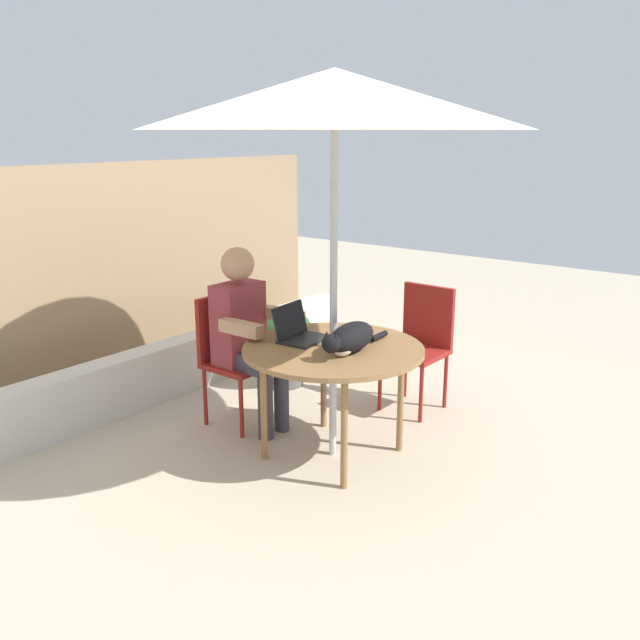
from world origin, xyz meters
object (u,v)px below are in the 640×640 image
(chair_occupied, at_px, (230,349))
(chair_empty, at_px, (421,338))
(patio_table, at_px, (333,355))
(cat, at_px, (350,339))
(potted_plant_near_fence, at_px, (283,341))
(patio_umbrella, at_px, (335,100))
(person_seated, at_px, (246,329))
(laptop, at_px, (297,329))

(chair_occupied, relative_size, chair_empty, 1.00)
(chair_empty, bearing_deg, patio_table, 178.53)
(cat, distance_m, potted_plant_near_fence, 1.47)
(patio_table, bearing_deg, patio_umbrella, 0.00)
(person_seated, xyz_separation_m, potted_plant_near_fence, (0.75, 0.33, -0.33))
(chair_occupied, distance_m, cat, 1.04)
(patio_table, bearing_deg, potted_plant_near_fence, 54.23)
(chair_occupied, bearing_deg, cat, -91.32)
(patio_table, distance_m, cat, 0.19)
(cat, height_order, potted_plant_near_fence, cat)
(patio_umbrella, bearing_deg, potted_plant_near_fence, 54.23)
(person_seated, distance_m, cat, 0.85)
(person_seated, relative_size, cat, 1.87)
(potted_plant_near_fence, bearing_deg, chair_empty, -75.73)
(patio_table, height_order, person_seated, person_seated)
(chair_empty, height_order, laptop, laptop)
(chair_empty, height_order, cat, chair_empty)
(patio_table, relative_size, chair_occupied, 1.23)
(chair_empty, distance_m, potted_plant_near_fence, 1.11)
(patio_table, bearing_deg, chair_empty, -1.47)
(patio_table, xyz_separation_m, chair_empty, (1.02, -0.03, -0.13))
(laptop, bearing_deg, patio_umbrella, -87.68)
(chair_empty, xyz_separation_m, person_seated, (-1.02, 0.74, 0.17))
(chair_occupied, height_order, chair_empty, same)
(patio_umbrella, xyz_separation_m, cat, (-0.02, -0.14, -1.33))
(potted_plant_near_fence, bearing_deg, chair_occupied, -167.15)
(patio_table, height_order, chair_occupied, chair_occupied)
(patio_table, bearing_deg, cat, -99.71)
(chair_empty, bearing_deg, person_seated, 144.12)
(patio_umbrella, bearing_deg, chair_occupied, 90.00)
(patio_umbrella, height_order, laptop, patio_umbrella)
(patio_table, bearing_deg, person_seated, 90.00)
(patio_table, height_order, patio_umbrella, patio_umbrella)
(patio_table, height_order, potted_plant_near_fence, patio_table)
(cat, xyz_separation_m, potted_plant_near_fence, (0.77, 1.18, -0.42))
(patio_umbrella, height_order, chair_empty, patio_umbrella)
(patio_umbrella, height_order, potted_plant_near_fence, patio_umbrella)
(patio_table, xyz_separation_m, person_seated, (0.00, 0.71, 0.04))
(patio_table, relative_size, person_seated, 0.89)
(patio_umbrella, bearing_deg, cat, -99.71)
(patio_table, relative_size, potted_plant_near_fence, 1.71)
(laptop, distance_m, cat, 0.41)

